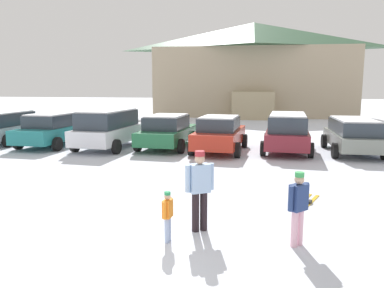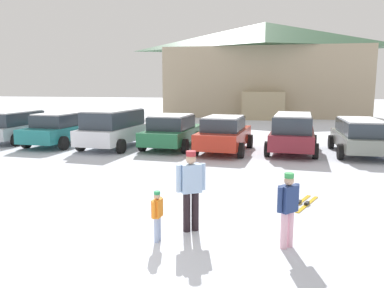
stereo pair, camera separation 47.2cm
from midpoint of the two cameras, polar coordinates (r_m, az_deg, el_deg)
name	(u,v)px [view 2 (the right image)]	position (r m, az deg, el deg)	size (l,w,h in m)	color
ground	(71,274)	(6.50, -15.85, -18.56)	(160.00, 160.00, 0.00)	silver
ski_lodge	(264,69)	(37.98, 11.28, 11.18)	(19.29, 10.54, 8.95)	tan
parked_silver_wagon	(15,125)	(21.63, -24.86, 2.60)	(2.20, 4.12, 1.62)	silver
parked_teal_hatchback	(61,128)	(19.75, -18.63, 2.26)	(2.37, 4.75, 1.60)	#207D7D
parked_white_suv	(115,127)	(18.16, -11.00, 2.49)	(2.47, 4.57, 1.82)	white
parked_green_coupe	(173,131)	(17.87, -2.19, 2.03)	(2.42, 4.67, 1.58)	#246E42
parked_red_sedan	(224,134)	(16.79, 5.72, 1.58)	(2.39, 4.41, 1.60)	red
parked_maroon_van	(293,132)	(17.24, 15.84, 1.82)	(2.38, 4.58, 1.71)	maroon
parked_grey_wagon	(360,135)	(17.66, 24.89, 1.22)	(2.12, 4.37, 1.53)	gray
skier_teen_in_navy_coat	(288,206)	(7.16, 16.28, -9.07)	(0.39, 0.40, 1.41)	#E5ACC0
skier_adult_in_blue_parka	(191,186)	(7.61, 1.63, -6.47)	(0.54, 0.41, 1.67)	black
skier_child_in_orange_jacket	(157,213)	(7.23, -3.42, -10.49)	(0.17, 0.37, 0.99)	#9AACD0
pair_of_skis	(303,203)	(10.01, 17.91, -8.59)	(0.85, 1.52, 0.08)	gold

